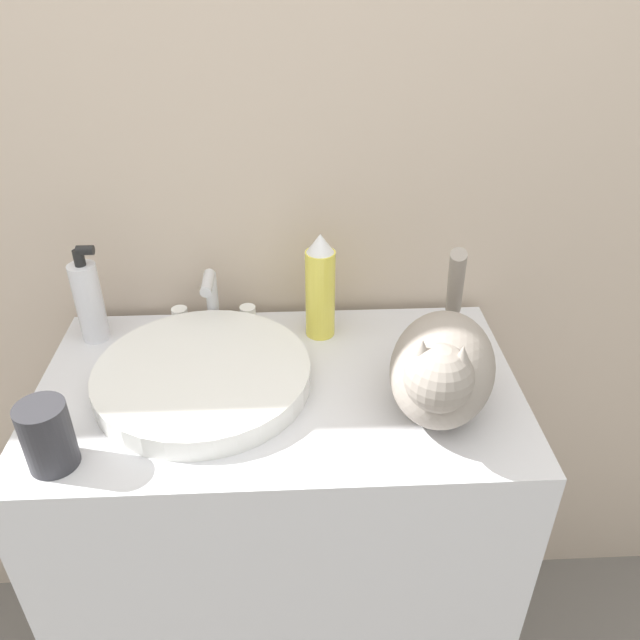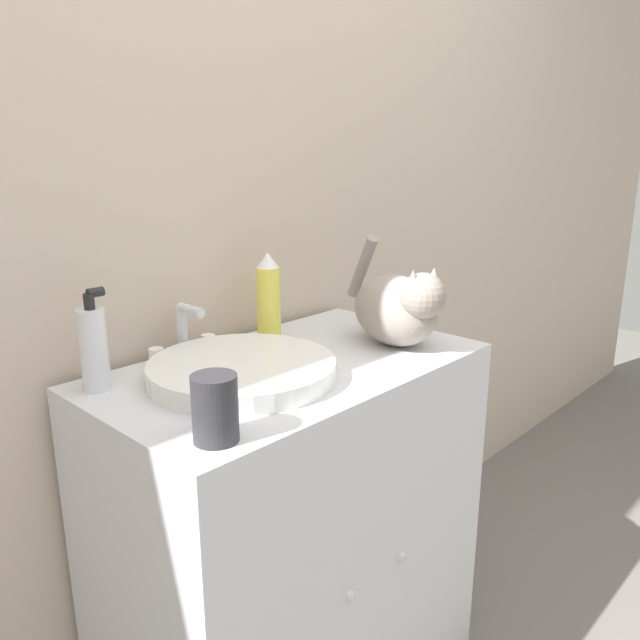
# 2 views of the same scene
# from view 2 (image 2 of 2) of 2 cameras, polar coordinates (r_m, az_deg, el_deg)

# --- Properties ---
(wall_back) EXTENTS (6.00, 0.05, 2.50)m
(wall_back) POSITION_cam_2_polar(r_m,az_deg,el_deg) (1.48, -10.73, 11.94)
(wall_back) COLOR #C6B29E
(wall_back) RESTS_ON ground_plane
(vanity_cabinet) EXTENTS (0.84, 0.50, 0.89)m
(vanity_cabinet) POSITION_cam_2_polar(r_m,az_deg,el_deg) (1.55, -2.42, -19.74)
(vanity_cabinet) COLOR silver
(vanity_cabinet) RESTS_ON ground_plane
(sink_basin) EXTENTS (0.37, 0.37, 0.04)m
(sink_basin) POSITION_cam_2_polar(r_m,az_deg,el_deg) (1.25, -7.13, -4.55)
(sink_basin) COLOR white
(sink_basin) RESTS_ON vanity_cabinet
(faucet) EXTENTS (0.17, 0.09, 0.12)m
(faucet) POSITION_cam_2_polar(r_m,az_deg,el_deg) (1.39, -12.30, -1.34)
(faucet) COLOR silver
(faucet) RESTS_ON vanity_cabinet
(cat) EXTENTS (0.23, 0.36, 0.24)m
(cat) POSITION_cam_2_polar(r_m,az_deg,el_deg) (1.45, 7.18, 1.19)
(cat) COLOR gray
(cat) RESTS_ON vanity_cabinet
(soap_bottle) EXTENTS (0.05, 0.05, 0.20)m
(soap_bottle) POSITION_cam_2_polar(r_m,az_deg,el_deg) (1.25, -19.97, -2.37)
(soap_bottle) COLOR silver
(soap_bottle) RESTS_ON vanity_cabinet
(spray_bottle) EXTENTS (0.06, 0.06, 0.21)m
(spray_bottle) POSITION_cam_2_polar(r_m,az_deg,el_deg) (1.47, -4.74, 2.00)
(spray_bottle) COLOR #EADB4C
(spray_bottle) RESTS_ON vanity_cabinet
(cup) EXTENTS (0.07, 0.07, 0.11)m
(cup) POSITION_cam_2_polar(r_m,az_deg,el_deg) (1.00, -9.57, -7.97)
(cup) COLOR #2D2D33
(cup) RESTS_ON vanity_cabinet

